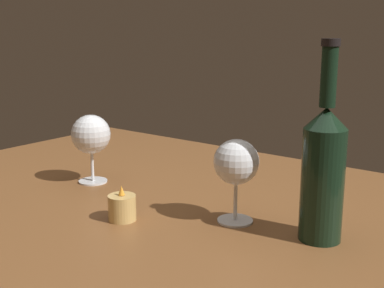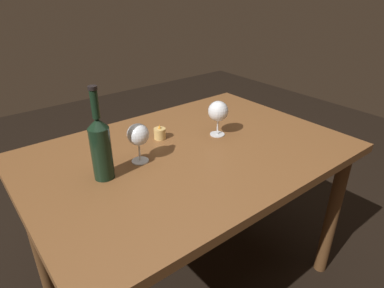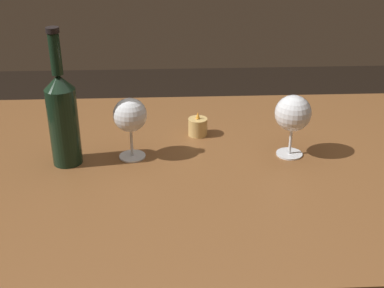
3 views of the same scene
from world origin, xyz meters
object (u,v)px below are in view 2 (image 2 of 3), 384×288
votive_candle (160,134)px  wine_glass_right (138,135)px  wine_glass_left (218,112)px  wine_bottle (101,146)px

votive_candle → wine_glass_right: bearing=-144.8°
wine_glass_left → wine_glass_right: 0.40m
wine_glass_left → wine_glass_right: (-0.40, 0.01, 0.00)m
wine_glass_right → wine_glass_left: bearing=-0.9°
wine_glass_left → wine_bottle: 0.55m
wine_glass_left → votive_candle: 0.27m
wine_bottle → votive_candle: wine_bottle is taller
wine_glass_left → votive_candle: wine_glass_left is taller
wine_glass_left → votive_candle: (-0.22, 0.13, -0.09)m
wine_glass_left → wine_bottle: wine_bottle is taller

